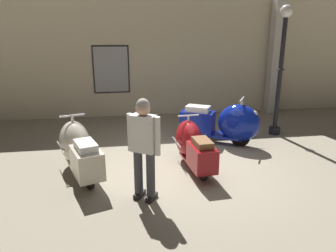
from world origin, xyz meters
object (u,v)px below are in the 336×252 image
(lamppost, at_px, (281,65))
(visitor_0, at_px, (144,143))
(scooter_1, at_px, (192,145))
(scooter_2, at_px, (226,123))
(scooter_0, at_px, (78,149))

(lamppost, xyz_separation_m, visitor_0, (-3.62, -2.81, -0.82))
(scooter_1, bearing_deg, lamppost, -61.90)
(scooter_2, bearing_deg, visitor_0, -102.29)
(scooter_0, xyz_separation_m, scooter_2, (3.23, 1.09, 0.03))
(scooter_2, bearing_deg, scooter_1, -103.38)
(scooter_1, bearing_deg, scooter_2, -48.39)
(scooter_0, relative_size, lamppost, 0.57)
(scooter_0, relative_size, scooter_1, 1.11)
(scooter_0, height_order, scooter_2, scooter_2)
(lamppost, relative_size, visitor_0, 1.91)
(scooter_1, height_order, visitor_0, visitor_0)
(lamppost, distance_m, visitor_0, 4.66)
(lamppost, bearing_deg, scooter_1, -147.37)
(scooter_1, distance_m, scooter_2, 1.52)
(scooter_0, xyz_separation_m, lamppost, (4.76, 1.64, 1.29))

